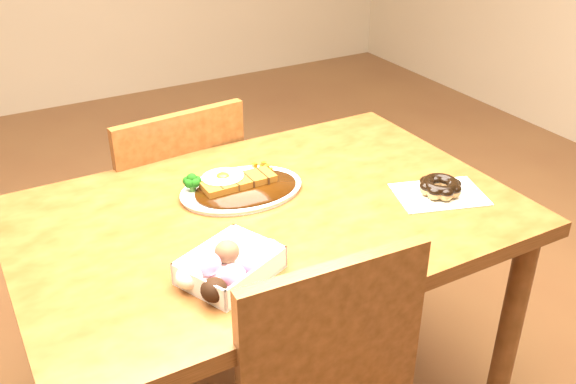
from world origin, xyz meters
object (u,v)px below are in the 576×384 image
chair_far (171,215)px  donut_box (229,266)px  pon_de_ring (440,187)px  table (268,244)px  katsu_curry_plate (239,187)px

chair_far → donut_box: bearing=75.9°
donut_box → pon_de_ring: donut_box is taller
table → katsu_curry_plate: size_ratio=3.69×
chair_far → pon_de_ring: bearing=120.9°
chair_far → donut_box: chair_far is taller
table → chair_far: size_ratio=1.38×
donut_box → table: bearing=45.9°
table → pon_de_ring: size_ratio=4.65×
chair_far → donut_box: 0.80m
table → chair_far: (-0.08, 0.54, -0.17)m
donut_box → pon_de_ring: (0.61, 0.06, -0.01)m
donut_box → pon_de_ring: bearing=5.2°
table → chair_far: chair_far is taller
chair_far → pon_de_ring: size_ratio=3.37×
chair_far → katsu_curry_plate: 0.51m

